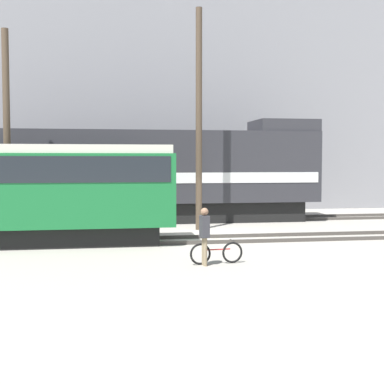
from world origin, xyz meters
TOP-DOWN VIEW (x-y plane):
  - ground_plane at (0.00, 0.00)m, footprint 120.00×120.00m
  - track_near at (0.00, -1.36)m, footprint 60.00×1.50m
  - track_far at (0.00, 5.33)m, footprint 60.00×1.51m
  - building_backdrop at (0.00, 13.63)m, footprint 43.07×6.00m
  - freight_locomotive at (-2.91, 5.33)m, footprint 18.50×3.04m
  - streetcar at (-6.51, -1.36)m, footprint 9.31×2.54m
  - bicycle at (-1.08, -5.78)m, footprint 1.62×0.44m
  - person at (-1.48, -5.97)m, footprint 0.26×0.38m
  - utility_pole_center at (-8.27, 1.98)m, footprint 0.29×0.29m
  - utility_pole_right at (-0.25, 1.98)m, footprint 0.28×0.28m

SIDE VIEW (x-z plane):
  - ground_plane at x=0.00m, z-range 0.00..0.00m
  - track_near at x=0.00m, z-range 0.00..0.14m
  - track_far at x=0.00m, z-range 0.00..0.14m
  - bicycle at x=-1.08m, z-range -0.03..0.67m
  - person at x=-1.48m, z-range 0.18..1.86m
  - streetcar at x=-6.51m, z-range 0.26..3.84m
  - freight_locomotive at x=-2.91m, z-range -0.18..4.89m
  - utility_pole_center at x=-8.27m, z-range 0.00..8.40m
  - utility_pole_right at x=-0.25m, z-range 0.00..9.60m
  - building_backdrop at x=0.00m, z-range 0.00..15.49m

